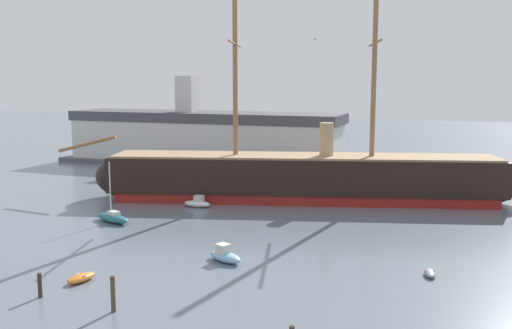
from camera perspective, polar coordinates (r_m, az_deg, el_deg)
tall_ship at (r=70.49m, az=4.70°, el=-1.26°), size 56.12×19.99×27.56m
dinghy_foreground_left at (r=44.84m, az=-17.13°, el=-10.80°), size 1.54×2.63×0.58m
motorboat_near_centre at (r=47.43m, az=-3.14°, el=-9.09°), size 3.72×2.77×1.44m
sailboat_mid_left at (r=61.77m, az=-14.18°, el=-5.16°), size 5.12×3.10×6.40m
dinghy_mid_right at (r=46.07m, az=17.03°, el=-10.36°), size 1.15×2.02×0.45m
motorboat_alongside_bow at (r=67.41m, az=-5.88°, el=-3.86°), size 3.34×1.44×1.39m
dinghy_far_left at (r=91.17m, az=-9.73°, el=-0.83°), size 2.90×1.77×0.64m
dinghy_distant_centre at (r=90.09m, az=9.44°, el=-0.97°), size 1.21×2.24×0.51m
mooring_piling_nearest at (r=42.50m, az=-20.85°, el=-11.25°), size 0.29×0.29×1.73m
mooring_piling_left_pair at (r=38.51m, az=-14.14°, el=-12.47°), size 0.31×0.31×2.39m
dockside_warehouse_left at (r=101.20m, az=-5.22°, el=2.65°), size 53.15×12.86×15.60m
seagull_in_flight at (r=52.89m, az=5.94°, el=12.39°), size 0.58×1.15×0.13m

